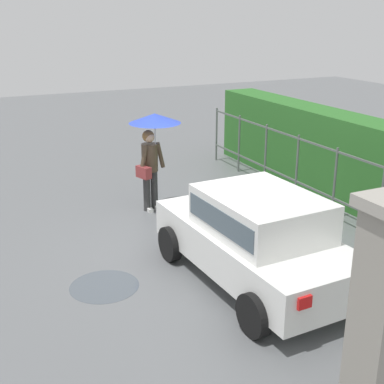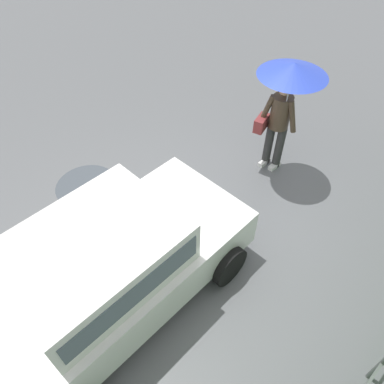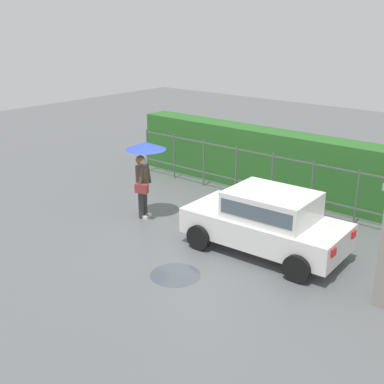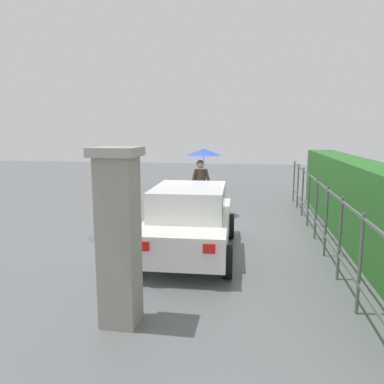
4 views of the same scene
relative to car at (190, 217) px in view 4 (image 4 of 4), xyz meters
The scene contains 7 objects.
ground_plane 1.84m from the car, behind, with size 40.00×40.00×0.00m, color slate.
car is the anchor object (origin of this frame).
pedestrian 3.74m from the car, behind, with size 1.07×1.07×2.08m.
gate_pillar 3.05m from the car, ahead, with size 0.60×0.60×2.42m.
fence_section 3.24m from the car, 119.21° to the left, with size 10.12×0.05×1.50m.
hedge_row 4.13m from the car, 112.56° to the left, with size 11.07×0.90×1.90m, color #2D6B28.
puddle_near 2.48m from the car, 111.79° to the right, with size 1.07×1.07×0.00m, color #4C545B.
Camera 4 is at (9.13, 1.48, 2.63)m, focal length 34.37 mm.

